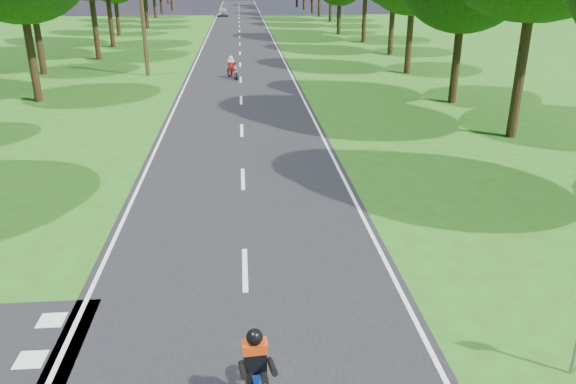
{
  "coord_description": "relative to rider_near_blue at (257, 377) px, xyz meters",
  "views": [
    {
      "loc": [
        0.05,
        -9.33,
        6.41
      ],
      "look_at": [
        1.16,
        4.0,
        1.1
      ],
      "focal_mm": 35.0,
      "sensor_mm": 36.0,
      "label": 1
    }
  ],
  "objects": [
    {
      "name": "ground",
      "position": [
        -0.14,
        2.53,
        -0.73
      ],
      "size": [
        160.0,
        160.0,
        0.0
      ],
      "primitive_type": "plane",
      "color": "#2B5313",
      "rests_on": "ground"
    },
    {
      "name": "distant_car",
      "position": [
        -2.58,
        80.81,
        -0.05
      ],
      "size": [
        1.67,
        3.95,
        1.33
      ],
      "primitive_type": "imported",
      "rotation": [
        0.0,
        0.0,
        0.03
      ],
      "color": "#AFB2B6",
      "rests_on": "main_road"
    },
    {
      "name": "telegraph_pole",
      "position": [
        -6.14,
        30.53,
        3.34
      ],
      "size": [
        1.2,
        0.26,
        8.0
      ],
      "color": "#382616",
      "rests_on": "ground"
    },
    {
      "name": "rider_near_blue",
      "position": [
        0.0,
        0.0,
        0.0
      ],
      "size": [
        0.71,
        1.75,
        1.43
      ],
      "primitive_type": null,
      "rotation": [
        0.0,
        0.0,
        0.08
      ],
      "color": "#0E329A",
      "rests_on": "main_road"
    },
    {
      "name": "road_markings",
      "position": [
        -0.28,
        50.66,
        -0.71
      ],
      "size": [
        7.4,
        140.0,
        0.01
      ],
      "color": "silver",
      "rests_on": "main_road"
    },
    {
      "name": "rider_far_red",
      "position": [
        -0.65,
        29.0,
        -0.02
      ],
      "size": [
        1.05,
        1.75,
        1.38
      ],
      "primitive_type": null,
      "rotation": [
        0.0,
        0.0,
        0.32
      ],
      "color": "#970D0B",
      "rests_on": "main_road"
    },
    {
      "name": "main_road",
      "position": [
        -0.14,
        52.53,
        -0.72
      ],
      "size": [
        7.0,
        140.0,
        0.02
      ],
      "primitive_type": "cube",
      "color": "black",
      "rests_on": "ground"
    }
  ]
}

